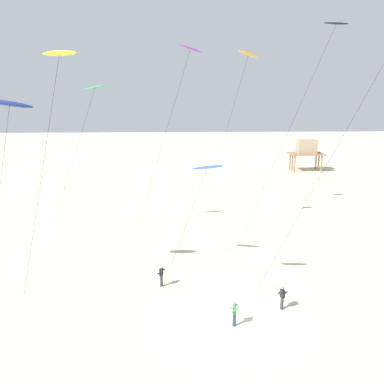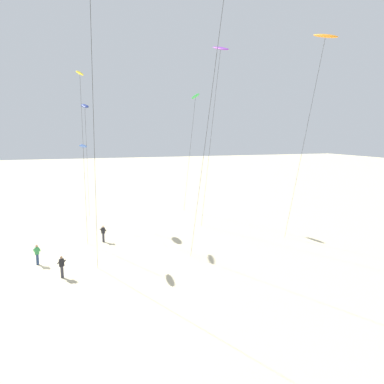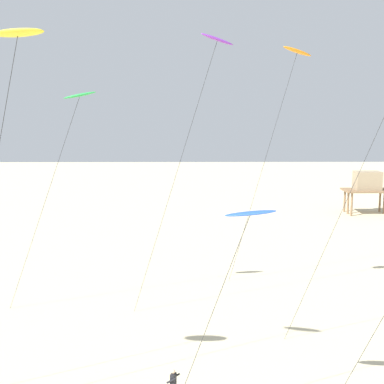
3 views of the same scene
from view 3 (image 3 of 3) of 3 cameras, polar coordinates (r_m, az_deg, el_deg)
name	(u,v)px [view 3 (image 3 of 3)]	position (r m, az deg, el deg)	size (l,w,h in m)	color
kite_green	(78,100)	(34.72, -12.80, 10.15)	(6.60, 0.61, 15.20)	green
kite_blue	(249,217)	(21.11, 6.48, -2.82)	(4.52, 0.90, 9.73)	blue
kite_orange	(296,54)	(40.99, 11.76, 15.08)	(6.35, 1.36, 18.92)	orange
kite_yellow	(17,39)	(22.20, -19.28, 16.11)	(5.10, 1.27, 17.04)	yellow
kite_purple	(216,45)	(33.63, 2.70, 16.37)	(6.84, 1.29, 18.86)	purple
stilt_house	(367,184)	(73.60, 19.25, 0.89)	(6.31, 3.86, 5.96)	#846647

